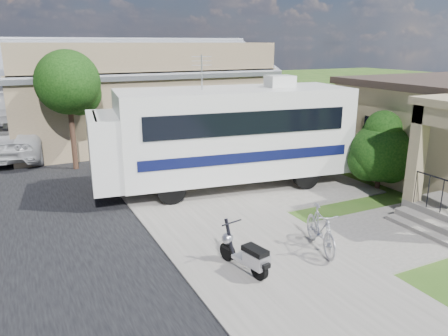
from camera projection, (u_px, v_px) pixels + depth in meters
name	position (u px, v px, depth m)	size (l,w,h in m)	color
ground	(285.00, 239.00, 11.03)	(120.00, 120.00, 0.00)	#204512
sidewalk_slab	(139.00, 155.00, 19.22)	(4.00, 80.00, 0.06)	#65625B
driveway_slab	(250.00, 182.00, 15.54)	(7.00, 6.00, 0.05)	#65625B
walk_slab	(402.00, 231.00, 11.44)	(4.00, 3.00, 0.05)	#65625B
warehouse	(135.00, 99.00, 22.53)	(12.50, 8.40, 5.04)	#79694C
street_tree_a	(71.00, 85.00, 16.37)	(2.44, 2.40, 4.58)	black
street_tree_b	(46.00, 68.00, 24.96)	(2.44, 2.40, 4.73)	black
street_tree_c	(36.00, 66.00, 32.80)	(2.44, 2.40, 4.42)	black
motorhome	(225.00, 133.00, 14.61)	(8.83, 3.80, 4.38)	silver
shrub	(381.00, 149.00, 14.54)	(2.19, 2.09, 2.69)	black
scooter	(246.00, 255.00, 9.27)	(0.65, 1.51, 1.00)	black
bicycle	(320.00, 231.00, 10.23)	(0.49, 1.74, 1.05)	#AFADB5
pickup_truck	(13.00, 135.00, 19.15)	(2.93, 6.36, 1.77)	silver
garden_hose	(409.00, 217.00, 12.16)	(0.44, 0.44, 0.20)	#136224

